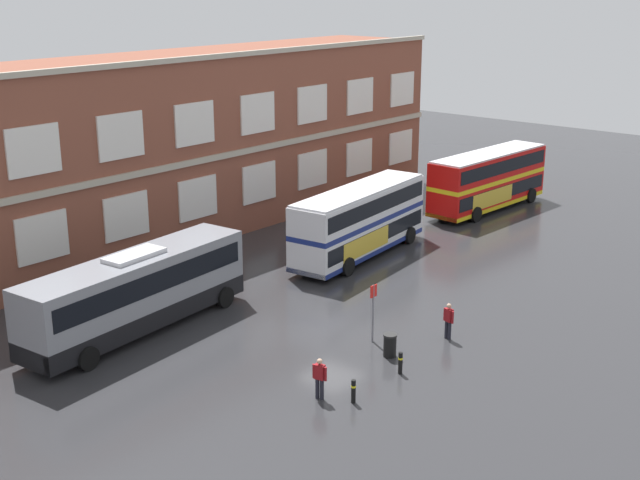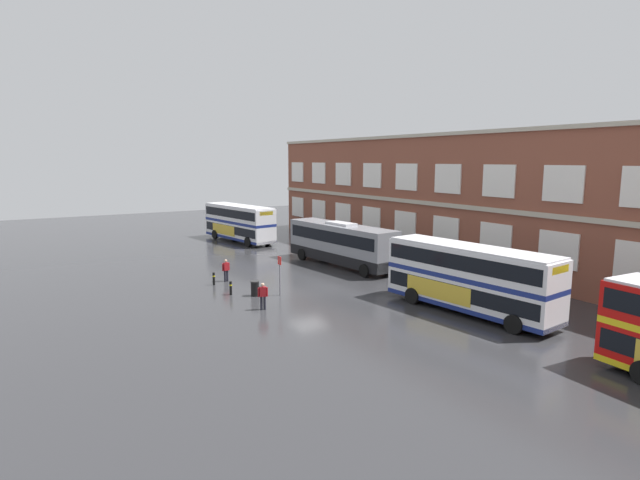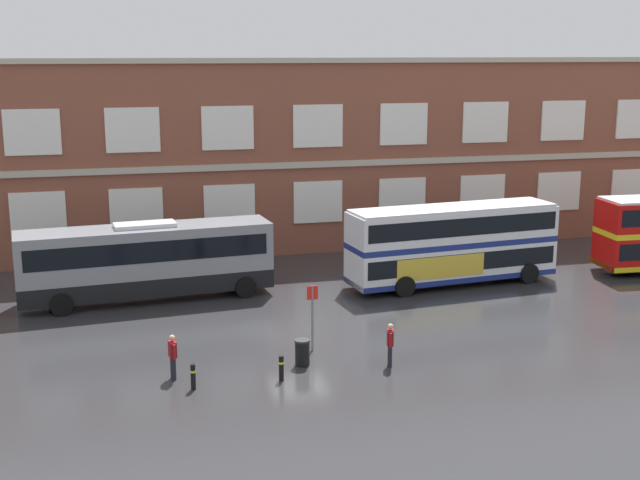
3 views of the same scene
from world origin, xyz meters
The scene contains 11 objects.
ground_plane centered at (0.00, 2.00, 0.00)m, with size 120.00×120.00×0.00m, color #2B2B2D.
brick_terminal_building centered at (-0.84, 17.98, 5.57)m, with size 57.62×8.19×11.43m.
double_decker_near centered at (-23.02, 4.18, 2.15)m, with size 11.26×4.24×4.07m.
double_decker_middle centered at (9.43, 5.64, 2.15)m, with size 11.21×3.77×4.07m.
touring_coach centered at (-5.96, 6.63, 1.91)m, with size 12.19×3.76×3.80m.
waiting_passenger centered at (-5.62, -4.04, 0.93)m, with size 0.30×0.64×1.70m.
second_passenger centered at (2.52, -4.76, 0.93)m, with size 0.34×0.64×1.70m.
bus_stand_flag centered at (0.06, -2.34, 1.64)m, with size 0.44×0.10×2.70m.
station_litter_bin centered at (-0.71, -3.85, 0.52)m, with size 0.60×0.60×1.03m.
safety_bollard_west centered at (-1.80, -5.17, 0.49)m, with size 0.19×0.19×0.95m.
safety_bollard_east centered at (-5.02, -5.23, 0.49)m, with size 0.19×0.19×0.95m.
Camera 2 is at (30.10, -17.39, 9.18)m, focal length 28.42 mm.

